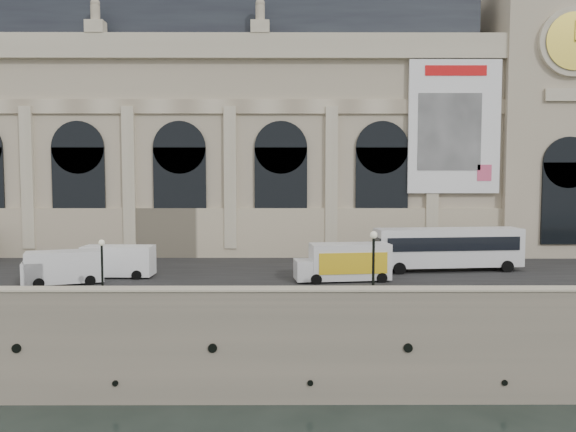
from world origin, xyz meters
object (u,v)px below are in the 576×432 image
at_px(van_b, 114,261).
at_px(lamp_right, 373,268).
at_px(van_c, 60,268).
at_px(box_truck, 344,262).
at_px(lamp_left, 102,270).
at_px(bus_right, 448,247).

bearing_deg(van_b, lamp_right, -25.71).
bearing_deg(van_b, van_c, -135.50).
bearing_deg(van_c, box_truck, 3.59).
height_order(van_b, lamp_left, lamp_left).
bearing_deg(lamp_right, bus_right, 55.91).
bearing_deg(van_b, bus_right, 6.09).
distance_m(bus_right, box_truck, 10.48).
xyz_separation_m(van_b, lamp_left, (1.76, -8.27, 0.68)).
distance_m(van_c, lamp_left, 7.17).
bearing_deg(van_c, lamp_left, -46.86).
relative_size(bus_right, lamp_left, 3.19).
bearing_deg(lamp_right, van_b, 154.29).
bearing_deg(van_b, lamp_left, -77.96).
relative_size(van_c, lamp_right, 1.31).
xyz_separation_m(bus_right, lamp_left, (-25.93, -11.23, -0.09)).
distance_m(van_c, lamp_right, 23.38).
height_order(bus_right, lamp_left, lamp_left).
distance_m(van_b, lamp_left, 8.49).
height_order(van_c, box_truck, box_truck).
bearing_deg(box_truck, van_b, 174.65).
relative_size(van_b, van_c, 0.96).
xyz_separation_m(van_c, box_truck, (21.45, 1.35, 0.18)).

